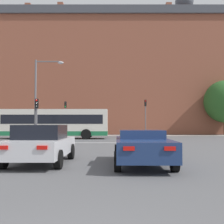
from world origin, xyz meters
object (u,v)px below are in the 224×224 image
object	(u,v)px
car_roadster_right	(141,146)
bus_crossing_lead	(53,123)
pedestrian_walking_east	(92,127)
traffic_light_far_right	(145,112)
traffic_light_far_left	(64,113)
street_lamp_junction	(40,91)
traffic_light_near_left	(36,113)
pedestrian_waiting	(83,128)
car_saloon_left	(40,144)

from	to	relation	value
car_roadster_right	bus_crossing_lead	bearing A→B (deg)	111.73
pedestrian_walking_east	traffic_light_far_right	bearing A→B (deg)	76.89
traffic_light_far_left	street_lamp_junction	bearing A→B (deg)	-90.23
traffic_light_far_left	pedestrian_walking_east	size ratio (longest dim) A/B	2.38
bus_crossing_lead	pedestrian_walking_east	xyz separation A→B (m)	(3.38, 7.58, -0.49)
bus_crossing_lead	traffic_light_far_left	distance (m)	7.61
street_lamp_junction	pedestrian_walking_east	bearing A→B (deg)	74.10
traffic_light_far_left	traffic_light_far_right	world-z (taller)	traffic_light_far_right
car_roadster_right	traffic_light_far_right	bearing A→B (deg)	83.81
traffic_light_near_left	pedestrian_waiting	size ratio (longest dim) A/B	2.13
car_saloon_left	traffic_light_near_left	size ratio (longest dim) A/B	1.21
car_saloon_left	bus_crossing_lead	size ratio (longest dim) A/B	0.40
car_saloon_left	pedestrian_waiting	bearing A→B (deg)	92.84
traffic_light_near_left	pedestrian_waiting	xyz separation A→B (m)	(2.67, 12.84, -1.47)
traffic_light_far_left	car_saloon_left	bearing A→B (deg)	-82.53
bus_crossing_lead	traffic_light_near_left	world-z (taller)	traffic_light_near_left
street_lamp_junction	pedestrian_waiting	bearing A→B (deg)	79.28
traffic_light_far_right	pedestrian_walking_east	distance (m)	7.08
traffic_light_near_left	pedestrian_walking_east	bearing A→B (deg)	73.19
car_saloon_left	car_roadster_right	world-z (taller)	car_saloon_left
car_saloon_left	traffic_light_far_left	distance (m)	25.81
car_saloon_left	pedestrian_walking_east	world-z (taller)	pedestrian_walking_east
street_lamp_junction	car_saloon_left	bearing A→B (deg)	-75.50
traffic_light_far_left	traffic_light_far_right	bearing A→B (deg)	-3.40
traffic_light_far_left	traffic_light_far_right	distance (m)	10.29
bus_crossing_lead	traffic_light_near_left	xyz separation A→B (m)	(-0.45, -5.09, 0.87)
bus_crossing_lead	pedestrian_waiting	bearing A→B (deg)	-15.96
car_roadster_right	traffic_light_far_right	world-z (taller)	traffic_light_far_right
car_roadster_right	traffic_light_near_left	distance (m)	15.35
car_roadster_right	pedestrian_walking_east	distance (m)	26.24
bus_crossing_lead	traffic_light_near_left	distance (m)	5.18
car_roadster_right	street_lamp_junction	bearing A→B (deg)	118.86
traffic_light_far_left	pedestrian_waiting	bearing A→B (deg)	6.49
car_roadster_right	traffic_light_far_left	bearing A→B (deg)	106.30
car_roadster_right	street_lamp_junction	world-z (taller)	street_lamp_junction
traffic_light_far_left	pedestrian_walking_east	xyz separation A→B (m)	(3.50, 0.09, -1.85)
traffic_light_far_right	pedestrian_waiting	size ratio (longest dim) A/B	2.69
traffic_light_far_right	street_lamp_junction	world-z (taller)	street_lamp_junction
traffic_light_far_right	pedestrian_waiting	distance (m)	8.24
traffic_light_far_right	pedestrian_walking_east	bearing A→B (deg)	174.06
car_saloon_left	pedestrian_waiting	xyz separation A→B (m)	(-1.00, 25.77, 0.25)
bus_crossing_lead	traffic_light_far_left	xyz separation A→B (m)	(-0.13, 7.49, 1.36)
bus_crossing_lead	street_lamp_junction	bearing A→B (deg)	177.95
pedestrian_waiting	traffic_light_near_left	bearing A→B (deg)	87.70
traffic_light_far_right	street_lamp_junction	size ratio (longest dim) A/B	0.66
traffic_light_far_right	pedestrian_walking_east	size ratio (longest dim) A/B	2.47
traffic_light_near_left	traffic_light_far_left	bearing A→B (deg)	88.52
car_roadster_right	pedestrian_waiting	bearing A→B (deg)	101.28
bus_crossing_lead	pedestrian_waiting	xyz separation A→B (m)	(2.22, 7.75, -0.59)
street_lamp_junction	pedestrian_walking_east	size ratio (longest dim) A/B	3.77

